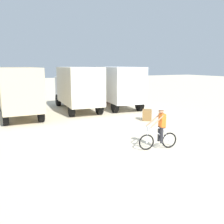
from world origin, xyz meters
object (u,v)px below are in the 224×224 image
object	(u,v)px
box_truck_avon_van	(117,85)
cyclist_orange_shirt	(160,130)
box_truck_cream_rv	(77,86)
box_truck_tan_camper	(18,90)
supply_crate	(147,115)

from	to	relation	value
box_truck_avon_van	cyclist_orange_shirt	world-z (taller)	box_truck_avon_van
box_truck_avon_van	cyclist_orange_shirt	size ratio (longest dim) A/B	3.84
box_truck_cream_rv	cyclist_orange_shirt	size ratio (longest dim) A/B	3.81
box_truck_tan_camper	cyclist_orange_shirt	distance (m)	10.75
box_truck_avon_van	supply_crate	distance (m)	5.65
supply_crate	cyclist_orange_shirt	bearing A→B (deg)	-119.97
box_truck_avon_van	cyclist_orange_shirt	xyz separation A→B (m)	(-3.46, -10.18, -1.03)
box_truck_tan_camper	box_truck_cream_rv	bearing A→B (deg)	6.74
box_truck_cream_rv	box_truck_avon_van	xyz separation A→B (m)	(3.43, -0.12, 0.00)
supply_crate	box_truck_cream_rv	bearing A→B (deg)	116.36
box_truck_cream_rv	supply_crate	xyz separation A→B (m)	(2.73, -5.51, -1.52)
cyclist_orange_shirt	box_truck_tan_camper	bearing A→B (deg)	113.88
box_truck_cream_rv	box_truck_avon_van	world-z (taller)	same
box_truck_avon_van	supply_crate	bearing A→B (deg)	-97.40
box_truck_tan_camper	box_truck_cream_rv	distance (m)	4.39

